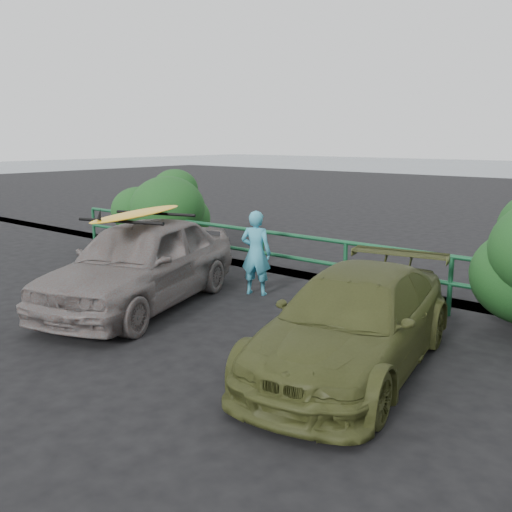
{
  "coord_description": "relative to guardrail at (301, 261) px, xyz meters",
  "views": [
    {
      "loc": [
        6.38,
        -4.0,
        2.89
      ],
      "look_at": [
        0.99,
        2.42,
        1.15
      ],
      "focal_mm": 40.0,
      "sensor_mm": 36.0,
      "label": 1
    }
  ],
  "objects": [
    {
      "name": "olive_vehicle",
      "position": [
        2.91,
        -2.94,
        0.1
      ],
      "size": [
        2.5,
        4.53,
        1.24
      ],
      "primitive_type": "imported",
      "rotation": [
        0.0,
        0.0,
        0.18
      ],
      "color": "#3E431D",
      "rests_on": "ground"
    },
    {
      "name": "roof_rack",
      "position": [
        -1.37,
        -2.89,
        1.05
      ],
      "size": [
        1.88,
        1.58,
        0.05
      ],
      "primitive_type": null,
      "rotation": [
        0.0,
        0.0,
        0.32
      ],
      "color": "black",
      "rests_on": "sedan"
    },
    {
      "name": "surfboard",
      "position": [
        -1.37,
        -2.89,
        1.11
      ],
      "size": [
        1.34,
        2.63,
        0.08
      ],
      "primitive_type": "ellipsoid",
      "rotation": [
        0.0,
        0.0,
        0.32
      ],
      "color": "yellow",
      "rests_on": "roof_rack"
    },
    {
      "name": "ground",
      "position": [
        0.0,
        -5.0,
        -0.52
      ],
      "size": [
        80.0,
        80.0,
        0.0
      ],
      "primitive_type": "plane",
      "color": "black"
    },
    {
      "name": "sedan",
      "position": [
        -1.37,
        -2.89,
        0.25
      ],
      "size": [
        3.16,
        4.86,
        1.54
      ],
      "primitive_type": "imported",
      "rotation": [
        0.0,
        0.0,
        0.32
      ],
      "color": "#69605E",
      "rests_on": "ground"
    },
    {
      "name": "man",
      "position": [
        -0.31,
        -1.03,
        0.27
      ],
      "size": [
        0.68,
        0.56,
        1.59
      ],
      "primitive_type": "imported",
      "rotation": [
        0.0,
        0.0,
        3.51
      ],
      "color": "teal",
      "rests_on": "ground"
    },
    {
      "name": "shrub_left",
      "position": [
        -4.8,
        0.4,
        0.72
      ],
      "size": [
        3.2,
        2.4,
        2.48
      ],
      "primitive_type": null,
      "color": "#1A471B",
      "rests_on": "ground"
    },
    {
      "name": "guardrail",
      "position": [
        0.0,
        0.0,
        0.0
      ],
      "size": [
        14.0,
        0.08,
        1.04
      ],
      "primitive_type": null,
      "color": "#154C2C",
      "rests_on": "ground"
    }
  ]
}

